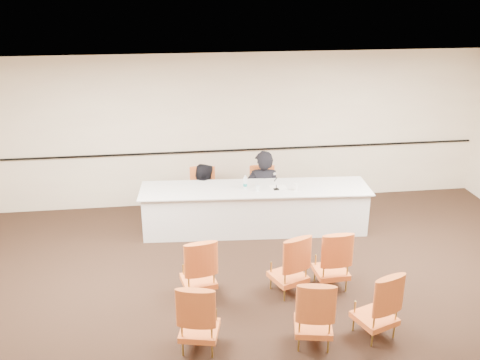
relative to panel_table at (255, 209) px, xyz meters
name	(u,v)px	position (x,y,z in m)	size (l,w,h in m)	color
floor	(276,313)	(-0.12, -2.61, -0.41)	(10.00, 10.00, 0.00)	black
ceiling	(283,97)	(-0.12, -2.61, 2.59)	(10.00, 10.00, 0.00)	silver
wall_back	(238,130)	(-0.12, 1.39, 1.09)	(10.00, 0.04, 3.00)	beige
wall_rail	(238,150)	(-0.12, 1.35, 0.69)	(9.80, 0.04, 0.03)	black
panel_table	(255,209)	(0.00, 0.00, 0.00)	(4.06, 0.93, 0.81)	silver
panelist_main	(263,197)	(0.25, 0.57, -0.02)	(0.68, 0.44, 1.85)	black
panelist_main_chair	(263,193)	(0.25, 0.57, 0.07)	(0.50, 0.50, 0.95)	orange
panelist_second	(203,204)	(-0.89, 0.66, -0.13)	(0.78, 0.61, 1.60)	black
panelist_second_chair	(203,194)	(-0.89, 0.66, 0.07)	(0.50, 0.50, 0.95)	orange
papers	(278,187)	(0.41, -0.03, 0.41)	(0.30, 0.22, 0.00)	white
microphone	(276,182)	(0.36, -0.13, 0.54)	(0.10, 0.20, 0.27)	black
water_bottle	(245,182)	(-0.18, 0.00, 0.53)	(0.07, 0.07, 0.24)	teal
drinking_glass	(258,188)	(0.02, -0.14, 0.46)	(0.06, 0.06, 0.10)	white
coffee_cup	(296,187)	(0.69, -0.21, 0.47)	(0.08, 0.08, 0.12)	white
aud_chair_front_left	(198,267)	(-1.15, -2.03, 0.07)	(0.50, 0.50, 0.95)	orange
aud_chair_front_mid	(289,263)	(0.15, -2.09, 0.07)	(0.50, 0.50, 0.95)	orange
aud_chair_front_right	(332,258)	(0.80, -2.04, 0.07)	(0.50, 0.50, 0.95)	orange
aud_chair_back_left	(199,315)	(-1.21, -3.18, 0.07)	(0.50, 0.50, 0.95)	orange
aud_chair_back_mid	(314,311)	(0.20, -3.29, 0.07)	(0.50, 0.50, 0.95)	orange
aud_chair_back_right	(376,303)	(1.02, -3.23, 0.07)	(0.50, 0.50, 0.95)	orange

